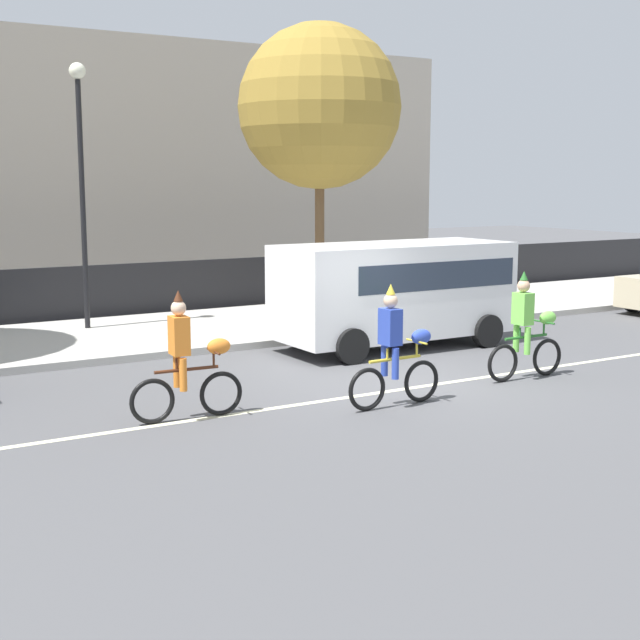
# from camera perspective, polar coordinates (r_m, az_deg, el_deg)

# --- Properties ---
(ground_plane) EXTENTS (80.00, 80.00, 0.00)m
(ground_plane) POSITION_cam_1_polar(r_m,az_deg,el_deg) (15.58, 4.99, -3.97)
(ground_plane) COLOR #4C4C4F
(road_centre_line) EXTENTS (36.00, 0.14, 0.01)m
(road_centre_line) POSITION_cam_1_polar(r_m,az_deg,el_deg) (15.19, 6.10, -4.31)
(road_centre_line) COLOR beige
(road_centre_line) RESTS_ON ground
(sidewalk_curb) EXTENTS (60.00, 5.00, 0.15)m
(sidewalk_curb) POSITION_cam_1_polar(r_m,az_deg,el_deg) (21.07, -5.44, -0.39)
(sidewalk_curb) COLOR #ADAAA3
(sidewalk_curb) RESTS_ON ground
(fence_line) EXTENTS (40.00, 0.08, 1.40)m
(fence_line) POSITION_cam_1_polar(r_m,az_deg,el_deg) (23.61, -8.51, 2.08)
(fence_line) COLOR black
(fence_line) RESTS_ON ground
(building_backdrop) EXTENTS (28.00, 8.00, 7.80)m
(building_backdrop) POSITION_cam_1_polar(r_m,az_deg,el_deg) (30.96, -19.17, 9.23)
(building_backdrop) COLOR #B2A899
(building_backdrop) RESTS_ON ground
(parade_cyclist_orange) EXTENTS (1.72, 0.50, 1.92)m
(parade_cyclist_orange) POSITION_cam_1_polar(r_m,az_deg,el_deg) (13.08, -8.48, -2.76)
(parade_cyclist_orange) COLOR black
(parade_cyclist_orange) RESTS_ON ground
(parade_cyclist_cobalt) EXTENTS (1.72, 0.50, 1.92)m
(parade_cyclist_cobalt) POSITION_cam_1_polar(r_m,az_deg,el_deg) (13.75, 4.88, -2.12)
(parade_cyclist_cobalt) COLOR black
(parade_cyclist_cobalt) RESTS_ON ground
(parade_cyclist_lime) EXTENTS (1.72, 0.50, 1.92)m
(parade_cyclist_lime) POSITION_cam_1_polar(r_m,az_deg,el_deg) (16.04, 13.10, -0.74)
(parade_cyclist_lime) COLOR black
(parade_cyclist_lime) RESTS_ON ground
(parked_van_white) EXTENTS (5.00, 2.22, 2.18)m
(parked_van_white) POSITION_cam_1_polar(r_m,az_deg,el_deg) (18.63, 4.94, 2.14)
(parked_van_white) COLOR white
(parked_van_white) RESTS_ON ground
(street_lamp_post) EXTENTS (0.36, 0.36, 5.86)m
(street_lamp_post) POSITION_cam_1_polar(r_m,az_deg,el_deg) (20.68, -15.06, 10.05)
(street_lamp_post) COLOR black
(street_lamp_post) RESTS_ON sidewalk_curb
(street_tree_far_corner) EXTENTS (4.08, 4.08, 7.17)m
(street_tree_far_corner) POSITION_cam_1_polar(r_m,az_deg,el_deg) (22.71, -0.02, 13.48)
(street_tree_far_corner) COLOR brown
(street_tree_far_corner) RESTS_ON sidewalk_curb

